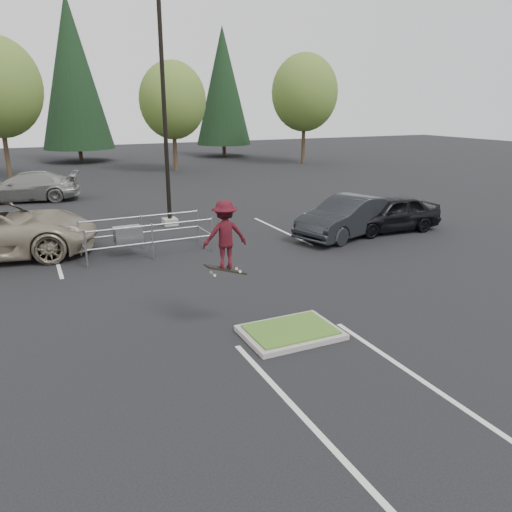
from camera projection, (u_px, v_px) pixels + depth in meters
name	position (u px, v px, depth m)	size (l,w,h in m)	color
ground	(290.00, 335.00, 11.65)	(120.00, 120.00, 0.00)	black
grass_median	(290.00, 332.00, 11.63)	(2.20, 1.60, 0.16)	gray
stall_lines	(165.00, 269.00, 16.32)	(22.62, 17.60, 0.01)	silver
light_pole	(165.00, 119.00, 20.92)	(0.70, 0.60, 10.12)	gray
decid_c	(173.00, 103.00, 38.39)	(5.12, 5.12, 8.38)	#38281C
decid_d	(304.00, 95.00, 43.50)	(5.76, 5.76, 9.43)	#38281C
conif_b	(72.00, 73.00, 44.43)	(6.38, 6.38, 14.50)	#38281C
conif_c	(223.00, 86.00, 49.54)	(5.50, 5.50, 12.50)	#38281C
cart_corral	(132.00, 234.00, 17.55)	(4.50, 1.69, 1.27)	gray
skateboarder	(225.00, 235.00, 11.36)	(1.09, 0.71, 1.82)	black
car_r_charc	(348.00, 217.00, 20.12)	(1.71, 4.90, 1.61)	black
car_r_black	(389.00, 213.00, 20.99)	(1.78, 4.44, 1.51)	black
car_far_silver	(28.00, 187.00, 27.55)	(2.24, 5.50, 1.60)	gray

